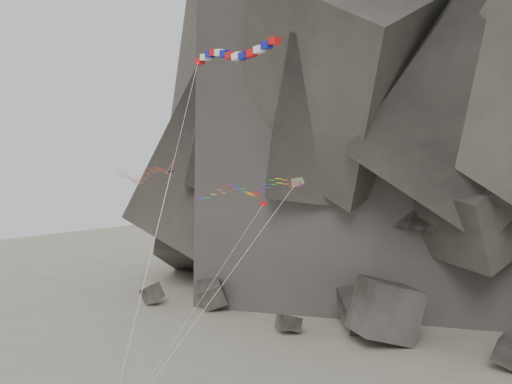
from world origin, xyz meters
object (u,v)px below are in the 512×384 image
Objects in this scene: banner_kite at (232,55)px; parafoil_kite at (241,189)px; pennant_kite at (231,253)px; delta_kite at (141,175)px.

banner_kite is 12.05m from parafoil_kite.
banner_kite is at bearing -45.17° from parafoil_kite.
parafoil_kite is 7.30m from pennant_kite.
banner_kite is 16.03m from pennant_kite.
delta_kite is at bearing -165.01° from parafoil_kite.
parafoil_kite is (-2.30, 3.93, -11.15)m from banner_kite.
parafoil_kite is 1.11× the size of pennant_kite.
banner_kite reaches higher than delta_kite.
delta_kite reaches higher than pennant_kite.
delta_kite is at bearing 160.05° from pennant_kite.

